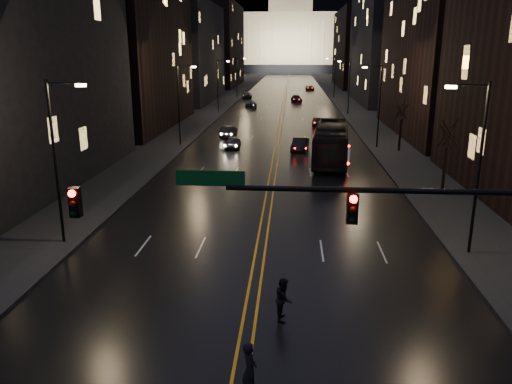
% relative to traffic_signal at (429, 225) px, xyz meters
% --- Properties ---
extents(ground, '(900.00, 900.00, 0.00)m').
position_rel_traffic_signal_xyz_m(ground, '(-5.91, 0.00, -5.10)').
color(ground, black).
rests_on(ground, ground).
extents(road, '(20.00, 320.00, 0.02)m').
position_rel_traffic_signal_xyz_m(road, '(-5.91, 130.00, -5.09)').
color(road, black).
rests_on(road, ground).
extents(sidewalk_left, '(8.00, 320.00, 0.16)m').
position_rel_traffic_signal_xyz_m(sidewalk_left, '(-19.91, 130.00, -5.02)').
color(sidewalk_left, black).
rests_on(sidewalk_left, ground).
extents(sidewalk_right, '(8.00, 320.00, 0.16)m').
position_rel_traffic_signal_xyz_m(sidewalk_right, '(8.09, 130.00, -5.02)').
color(sidewalk_right, black).
rests_on(sidewalk_right, ground).
extents(center_line, '(0.62, 320.00, 0.01)m').
position_rel_traffic_signal_xyz_m(center_line, '(-5.91, 130.00, -5.08)').
color(center_line, orange).
rests_on(center_line, road).
extents(building_left_mid, '(12.00, 30.00, 28.00)m').
position_rel_traffic_signal_xyz_m(building_left_mid, '(-26.91, 54.00, 8.90)').
color(building_left_mid, black).
rests_on(building_left_mid, ground).
extents(building_left_far, '(12.00, 34.00, 20.00)m').
position_rel_traffic_signal_xyz_m(building_left_far, '(-26.91, 92.00, 4.90)').
color(building_left_far, black).
rests_on(building_left_far, ground).
extents(building_left_dist, '(12.00, 40.00, 24.00)m').
position_rel_traffic_signal_xyz_m(building_left_dist, '(-26.91, 140.00, 6.90)').
color(building_left_dist, black).
rests_on(building_left_dist, ground).
extents(building_right_mid, '(12.00, 34.00, 26.00)m').
position_rel_traffic_signal_xyz_m(building_right_mid, '(15.09, 92.00, 7.90)').
color(building_right_mid, black).
rests_on(building_right_mid, ground).
extents(building_right_dist, '(12.00, 40.00, 22.00)m').
position_rel_traffic_signal_xyz_m(building_right_dist, '(15.09, 140.00, 5.90)').
color(building_right_dist, black).
rests_on(building_right_dist, ground).
extents(capitol, '(90.00, 50.00, 58.50)m').
position_rel_traffic_signal_xyz_m(capitol, '(-5.91, 250.00, 12.05)').
color(capitol, black).
rests_on(capitol, ground).
extents(traffic_signal, '(17.29, 0.45, 7.00)m').
position_rel_traffic_signal_xyz_m(traffic_signal, '(0.00, 0.00, 0.00)').
color(traffic_signal, black).
rests_on(traffic_signal, ground).
extents(streetlamp_right_near, '(2.13, 0.25, 9.00)m').
position_rel_traffic_signal_xyz_m(streetlamp_right_near, '(4.91, 10.00, -0.02)').
color(streetlamp_right_near, black).
rests_on(streetlamp_right_near, ground).
extents(streetlamp_left_near, '(2.13, 0.25, 9.00)m').
position_rel_traffic_signal_xyz_m(streetlamp_left_near, '(-16.72, 10.00, -0.02)').
color(streetlamp_left_near, black).
rests_on(streetlamp_left_near, ground).
extents(streetlamp_right_mid, '(2.13, 0.25, 9.00)m').
position_rel_traffic_signal_xyz_m(streetlamp_right_mid, '(4.91, 40.00, -0.02)').
color(streetlamp_right_mid, black).
rests_on(streetlamp_right_mid, ground).
extents(streetlamp_left_mid, '(2.13, 0.25, 9.00)m').
position_rel_traffic_signal_xyz_m(streetlamp_left_mid, '(-16.72, 40.00, -0.02)').
color(streetlamp_left_mid, black).
rests_on(streetlamp_left_mid, ground).
extents(streetlamp_right_far, '(2.13, 0.25, 9.00)m').
position_rel_traffic_signal_xyz_m(streetlamp_right_far, '(4.91, 70.00, -0.02)').
color(streetlamp_right_far, black).
rests_on(streetlamp_right_far, ground).
extents(streetlamp_left_far, '(2.13, 0.25, 9.00)m').
position_rel_traffic_signal_xyz_m(streetlamp_left_far, '(-16.72, 70.00, -0.02)').
color(streetlamp_left_far, black).
rests_on(streetlamp_left_far, ground).
extents(streetlamp_right_dist, '(2.13, 0.25, 9.00)m').
position_rel_traffic_signal_xyz_m(streetlamp_right_dist, '(4.91, 100.00, -0.02)').
color(streetlamp_right_dist, black).
rests_on(streetlamp_right_dist, ground).
extents(streetlamp_left_dist, '(2.13, 0.25, 9.00)m').
position_rel_traffic_signal_xyz_m(streetlamp_left_dist, '(-16.72, 100.00, -0.02)').
color(streetlamp_left_dist, black).
rests_on(streetlamp_left_dist, ground).
extents(tree_right_mid, '(2.40, 2.40, 6.65)m').
position_rel_traffic_signal_xyz_m(tree_right_mid, '(7.09, 22.00, -0.58)').
color(tree_right_mid, black).
rests_on(tree_right_mid, ground).
extents(tree_right_far, '(2.40, 2.40, 6.65)m').
position_rel_traffic_signal_xyz_m(tree_right_far, '(7.09, 38.00, -0.58)').
color(tree_right_far, black).
rests_on(tree_right_far, ground).
extents(bus, '(4.29, 13.19, 3.61)m').
position_rel_traffic_signal_xyz_m(bus, '(-0.47, 33.00, -3.30)').
color(bus, black).
rests_on(bus, ground).
extents(oncoming_car_a, '(1.86, 4.16, 1.39)m').
position_rel_traffic_signal_xyz_m(oncoming_car_a, '(-10.79, 38.79, -4.41)').
color(oncoming_car_a, black).
rests_on(oncoming_car_a, ground).
extents(oncoming_car_b, '(1.88, 4.37, 1.40)m').
position_rel_traffic_signal_xyz_m(oncoming_car_b, '(-12.20, 46.29, -4.40)').
color(oncoming_car_b, black).
rests_on(oncoming_car_b, ground).
extents(oncoming_car_c, '(2.59, 4.78, 1.27)m').
position_rel_traffic_signal_xyz_m(oncoming_car_c, '(-12.09, 79.93, -4.47)').
color(oncoming_car_c, black).
rests_on(oncoming_car_c, ground).
extents(oncoming_car_d, '(2.16, 5.07, 1.46)m').
position_rel_traffic_signal_xyz_m(oncoming_car_d, '(-14.41, 98.03, -4.37)').
color(oncoming_car_d, black).
rests_on(oncoming_car_d, ground).
extents(receding_car_a, '(2.09, 4.56, 1.45)m').
position_rel_traffic_signal_xyz_m(receding_car_a, '(-3.41, 37.54, -4.38)').
color(receding_car_a, black).
rests_on(receding_car_a, ground).
extents(receding_car_b, '(1.56, 3.85, 1.31)m').
position_rel_traffic_signal_xyz_m(receding_car_b, '(-0.60, 56.52, -4.45)').
color(receding_car_b, black).
rests_on(receding_car_b, ground).
extents(receding_car_c, '(2.57, 4.99, 1.38)m').
position_rel_traffic_signal_xyz_m(receding_car_c, '(-3.41, 91.06, -4.41)').
color(receding_car_c, black).
rests_on(receding_car_c, ground).
extents(receding_car_d, '(2.38, 4.74, 1.29)m').
position_rel_traffic_signal_xyz_m(receding_car_d, '(0.49, 124.21, -4.46)').
color(receding_car_d, black).
rests_on(receding_car_d, ground).
extents(pedestrian_a, '(0.58, 0.77, 1.90)m').
position_rel_traffic_signal_xyz_m(pedestrian_a, '(-5.51, -2.00, -4.15)').
color(pedestrian_a, black).
rests_on(pedestrian_a, ground).
extents(pedestrian_b, '(0.48, 0.86, 1.77)m').
position_rel_traffic_signal_xyz_m(pedestrian_b, '(-4.55, 2.77, -4.22)').
color(pedestrian_b, black).
rests_on(pedestrian_b, ground).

